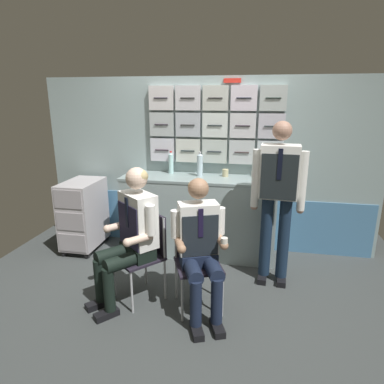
{
  "coord_description": "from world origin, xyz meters",
  "views": [
    {
      "loc": [
        0.63,
        -2.75,
        1.9
      ],
      "look_at": [
        -0.0,
        0.45,
        0.98
      ],
      "focal_mm": 31.37,
      "sensor_mm": 36.0,
      "label": 1
    }
  ],
  "objects_px": {
    "folding_chair_left": "(147,246)",
    "coffee_cup_white": "(138,170)",
    "crew_member_center": "(200,243)",
    "crew_member_left": "(131,230)",
    "water_bottle_blue_cap": "(200,165)",
    "folding_chair_center": "(196,252)",
    "service_trolley": "(83,213)",
    "snack_banana": "(259,180)",
    "crew_member_standing": "(278,190)"
  },
  "relations": [
    {
      "from": "folding_chair_left",
      "to": "coffee_cup_white",
      "type": "xyz_separation_m",
      "value": [
        -0.49,
        1.15,
        0.5
      ]
    },
    {
      "from": "crew_member_center",
      "to": "crew_member_left",
      "type": "bearing_deg",
      "value": 174.53
    },
    {
      "from": "crew_member_center",
      "to": "water_bottle_blue_cap",
      "type": "relative_size",
      "value": 4.18
    },
    {
      "from": "crew_member_left",
      "to": "folding_chair_center",
      "type": "relative_size",
      "value": 1.55
    },
    {
      "from": "service_trolley",
      "to": "crew_member_center",
      "type": "xyz_separation_m",
      "value": [
        1.69,
        -1.04,
        0.2
      ]
    },
    {
      "from": "crew_member_center",
      "to": "coffee_cup_white",
      "type": "distance_m",
      "value": 1.72
    },
    {
      "from": "folding_chair_center",
      "to": "snack_banana",
      "type": "relative_size",
      "value": 4.88
    },
    {
      "from": "service_trolley",
      "to": "coffee_cup_white",
      "type": "distance_m",
      "value": 0.89
    },
    {
      "from": "crew_member_standing",
      "to": "snack_banana",
      "type": "xyz_separation_m",
      "value": [
        -0.19,
        0.41,
        -0.01
      ]
    },
    {
      "from": "crew_member_left",
      "to": "crew_member_center",
      "type": "bearing_deg",
      "value": -5.47
    },
    {
      "from": "folding_chair_center",
      "to": "water_bottle_blue_cap",
      "type": "bearing_deg",
      "value": 98.39
    },
    {
      "from": "service_trolley",
      "to": "crew_member_standing",
      "type": "bearing_deg",
      "value": -8.48
    },
    {
      "from": "folding_chair_left",
      "to": "water_bottle_blue_cap",
      "type": "distance_m",
      "value": 1.28
    },
    {
      "from": "folding_chair_left",
      "to": "water_bottle_blue_cap",
      "type": "relative_size",
      "value": 2.83
    },
    {
      "from": "crew_member_standing",
      "to": "folding_chair_center",
      "type": "bearing_deg",
      "value": -143.43
    },
    {
      "from": "crew_member_center",
      "to": "folding_chair_left",
      "type": "bearing_deg",
      "value": 161.82
    },
    {
      "from": "crew_member_standing",
      "to": "folding_chair_left",
      "type": "bearing_deg",
      "value": -157.38
    },
    {
      "from": "water_bottle_blue_cap",
      "to": "snack_banana",
      "type": "relative_size",
      "value": 1.72
    },
    {
      "from": "folding_chair_center",
      "to": "crew_member_standing",
      "type": "bearing_deg",
      "value": 36.57
    },
    {
      "from": "crew_member_left",
      "to": "water_bottle_blue_cap",
      "type": "height_order",
      "value": "crew_member_left"
    },
    {
      "from": "crew_member_center",
      "to": "water_bottle_blue_cap",
      "type": "bearing_deg",
      "value": 100.1
    },
    {
      "from": "snack_banana",
      "to": "crew_member_standing",
      "type": "bearing_deg",
      "value": -65.74
    },
    {
      "from": "crew_member_left",
      "to": "crew_member_center",
      "type": "xyz_separation_m",
      "value": [
        0.66,
        -0.06,
        -0.04
      ]
    },
    {
      "from": "folding_chair_center",
      "to": "crew_member_center",
      "type": "xyz_separation_m",
      "value": [
        0.06,
        -0.15,
        0.16
      ]
    },
    {
      "from": "snack_banana",
      "to": "coffee_cup_white",
      "type": "bearing_deg",
      "value": 171.59
    },
    {
      "from": "folding_chair_left",
      "to": "crew_member_left",
      "type": "distance_m",
      "value": 0.26
    },
    {
      "from": "crew_member_center",
      "to": "coffee_cup_white",
      "type": "relative_size",
      "value": 19.07
    },
    {
      "from": "coffee_cup_white",
      "to": "service_trolley",
      "type": "bearing_deg",
      "value": -156.34
    },
    {
      "from": "folding_chair_left",
      "to": "crew_member_center",
      "type": "distance_m",
      "value": 0.61
    },
    {
      "from": "crew_member_center",
      "to": "crew_member_standing",
      "type": "xyz_separation_m",
      "value": [
        0.67,
        0.69,
        0.33
      ]
    },
    {
      "from": "water_bottle_blue_cap",
      "to": "coffee_cup_white",
      "type": "height_order",
      "value": "water_bottle_blue_cap"
    },
    {
      "from": "service_trolley",
      "to": "crew_member_standing",
      "type": "relative_size",
      "value": 0.53
    },
    {
      "from": "snack_banana",
      "to": "water_bottle_blue_cap",
      "type": "bearing_deg",
      "value": 167.39
    },
    {
      "from": "folding_chair_center",
      "to": "crew_member_standing",
      "type": "xyz_separation_m",
      "value": [
        0.73,
        0.54,
        0.49
      ]
    },
    {
      "from": "water_bottle_blue_cap",
      "to": "folding_chair_center",
      "type": "bearing_deg",
      "value": -81.61
    },
    {
      "from": "crew_member_standing",
      "to": "snack_banana",
      "type": "relative_size",
      "value": 9.81
    },
    {
      "from": "crew_member_center",
      "to": "service_trolley",
      "type": "bearing_deg",
      "value": 148.31
    },
    {
      "from": "folding_chair_center",
      "to": "folding_chair_left",
      "type": "bearing_deg",
      "value": 176.28
    },
    {
      "from": "water_bottle_blue_cap",
      "to": "snack_banana",
      "type": "height_order",
      "value": "water_bottle_blue_cap"
    },
    {
      "from": "coffee_cup_white",
      "to": "water_bottle_blue_cap",
      "type": "bearing_deg",
      "value": -4.69
    },
    {
      "from": "crew_member_left",
      "to": "crew_member_center",
      "type": "relative_size",
      "value": 1.05
    },
    {
      "from": "crew_member_center",
      "to": "snack_banana",
      "type": "height_order",
      "value": "crew_member_center"
    },
    {
      "from": "water_bottle_blue_cap",
      "to": "coffee_cup_white",
      "type": "relative_size",
      "value": 4.56
    },
    {
      "from": "crew_member_left",
      "to": "coffee_cup_white",
      "type": "xyz_separation_m",
      "value": [
        -0.39,
        1.27,
        0.29
      ]
    },
    {
      "from": "folding_chair_left",
      "to": "crew_member_center",
      "type": "xyz_separation_m",
      "value": [
        0.55,
        -0.18,
        0.16
      ]
    },
    {
      "from": "folding_chair_center",
      "to": "crew_member_center",
      "type": "relative_size",
      "value": 0.68
    },
    {
      "from": "folding_chair_left",
      "to": "crew_member_center",
      "type": "relative_size",
      "value": 0.68
    },
    {
      "from": "crew_member_left",
      "to": "crew_member_standing",
      "type": "xyz_separation_m",
      "value": [
        1.33,
        0.63,
        0.29
      ]
    },
    {
      "from": "service_trolley",
      "to": "crew_member_left",
      "type": "height_order",
      "value": "crew_member_left"
    },
    {
      "from": "folding_chair_left",
      "to": "crew_member_standing",
      "type": "distance_m",
      "value": 1.41
    }
  ]
}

